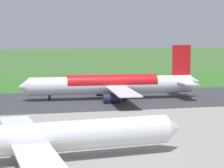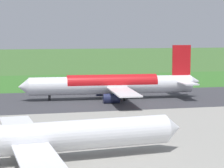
# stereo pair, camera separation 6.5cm
# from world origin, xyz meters

# --- Properties ---
(ground_plane) EXTENTS (800.00, 800.00, 0.00)m
(ground_plane) POSITION_xyz_m (0.00, 0.00, 0.00)
(ground_plane) COLOR #3D662D
(runway_asphalt) EXTENTS (600.00, 39.05, 0.06)m
(runway_asphalt) POSITION_xyz_m (0.00, 0.00, 0.03)
(runway_asphalt) COLOR #38383D
(runway_asphalt) RESTS_ON ground
(apron_concrete) EXTENTS (440.00, 110.00, 0.05)m
(apron_concrete) POSITION_xyz_m (0.00, 60.20, 0.03)
(apron_concrete) COLOR gray
(apron_concrete) RESTS_ON ground
(grass_verge_foreground) EXTENTS (600.00, 80.00, 0.04)m
(grass_verge_foreground) POSITION_xyz_m (0.00, -38.87, 0.02)
(grass_verge_foreground) COLOR #346B27
(grass_verge_foreground) RESTS_ON ground
(airliner_main) EXTENTS (54.13, 44.26, 15.88)m
(airliner_main) POSITION_xyz_m (-12.51, 0.02, 4.35)
(airliner_main) COLOR white
(airliner_main) RESTS_ON ground
(airliner_parked_mid) EXTENTS (48.71, 39.92, 14.21)m
(airliner_parked_mid) POSITION_xyz_m (13.90, 59.89, 3.88)
(airliner_parked_mid) COLOR white
(airliner_parked_mid) RESTS_ON ground
(no_stopping_sign) EXTENTS (0.60, 0.10, 2.47)m
(no_stopping_sign) POSITION_xyz_m (-7.19, -40.78, 1.47)
(no_stopping_sign) COLOR slate
(no_stopping_sign) RESTS_ON ground
(traffic_cone_orange) EXTENTS (0.40, 0.40, 0.55)m
(traffic_cone_orange) POSITION_xyz_m (-0.14, -40.25, 0.28)
(traffic_cone_orange) COLOR orange
(traffic_cone_orange) RESTS_ON ground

